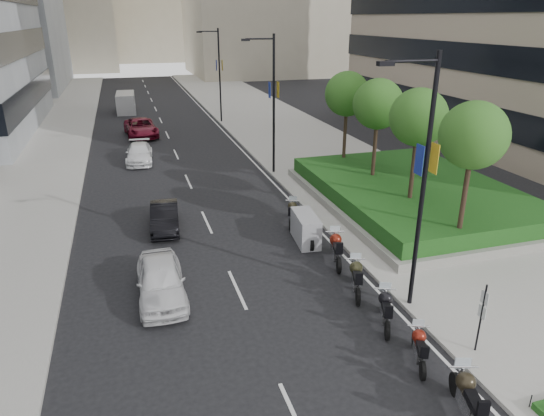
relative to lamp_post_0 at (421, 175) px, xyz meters
name	(u,v)px	position (x,y,z in m)	size (l,w,h in m)	color
ground	(310,343)	(-4.14, -1.00, -5.07)	(160.00, 160.00, 0.00)	black
sidewalk_right	(284,131)	(4.86, 29.00, -4.99)	(10.00, 100.00, 0.15)	#9E9B93
sidewalk_left	(38,148)	(-16.14, 29.00, -4.99)	(8.00, 100.00, 0.15)	#9E9B93
lane_edge	(228,136)	(-0.44, 29.00, -5.06)	(0.12, 100.00, 0.01)	silver
lane_centre	(170,140)	(-5.64, 29.00, -5.06)	(0.12, 100.00, 0.01)	silver
planter	(412,200)	(5.86, 9.00, -4.72)	(10.00, 14.00, 0.40)	gray
hedge	(413,190)	(5.86, 9.00, -4.12)	(9.40, 13.40, 0.80)	#144616
tree_0	(474,136)	(4.36, 3.00, 0.36)	(2.80, 2.80, 6.30)	#332319
tree_1	(419,118)	(4.36, 7.00, 0.36)	(2.80, 2.80, 6.30)	#332319
tree_2	(378,104)	(4.36, 11.00, 0.36)	(2.80, 2.80, 6.30)	#332319
tree_3	(347,94)	(4.36, 15.00, 0.36)	(2.80, 2.80, 6.30)	#332319
lamp_post_0	(421,175)	(0.00, 0.00, 0.00)	(2.34, 0.45, 9.00)	black
lamp_post_1	(271,98)	(0.00, 17.00, 0.00)	(2.34, 0.45, 9.00)	black
lamp_post_2	(218,71)	(0.00, 35.00, 0.00)	(2.34, 0.45, 9.00)	black
parking_sign	(482,315)	(0.66, -3.00, -3.61)	(0.06, 0.32, 2.50)	black
motorcycle_0	(468,398)	(-1.33, -5.12, -4.42)	(1.00, 2.36, 1.21)	black
motorcycle_1	(419,347)	(-1.28, -2.81, -4.53)	(0.97, 1.90, 1.01)	black
motorcycle_2	(385,309)	(-1.27, -0.72, -4.47)	(1.08, 2.10, 1.12)	black
motorcycle_3	(356,277)	(-1.30, 1.49, -4.44)	(1.05, 2.25, 1.17)	black
motorcycle_4	(336,249)	(-1.04, 3.96, -4.41)	(0.98, 2.41, 1.23)	black
motorcycle_5	(306,229)	(-1.58, 6.25, -4.37)	(1.15, 2.43, 1.39)	black
motorcycle_6	(292,213)	(-1.47, 8.52, -4.47)	(1.07, 2.09, 1.11)	black
car_a	(161,280)	(-8.50, 3.25, -4.33)	(1.74, 4.33, 1.48)	silver
car_b	(165,217)	(-7.77, 9.76, -4.43)	(1.34, 3.85, 1.27)	black
car_c	(139,153)	(-8.42, 22.62, -4.41)	(1.82, 4.48, 1.30)	white
car_d	(141,128)	(-7.88, 31.17, -4.29)	(2.57, 5.57, 1.55)	maroon
delivery_van	(126,104)	(-8.88, 43.69, -4.08)	(2.11, 5.11, 2.11)	#ABABAD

